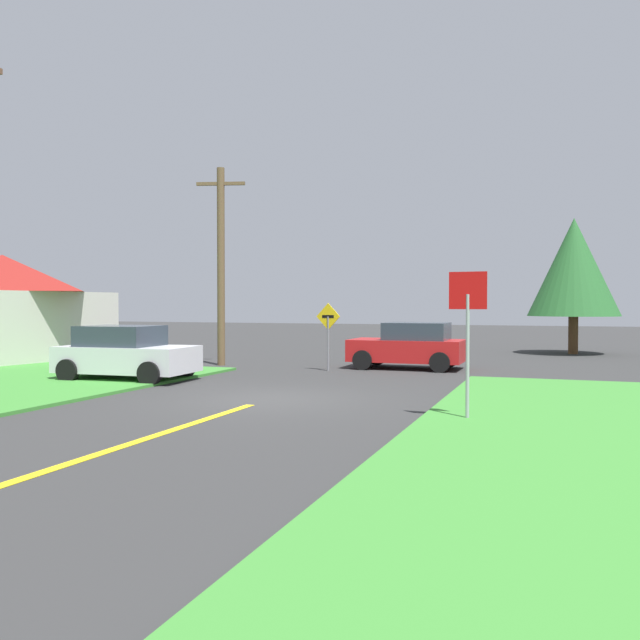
{
  "coord_description": "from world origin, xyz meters",
  "views": [
    {
      "loc": [
        6.45,
        -14.2,
        2.23
      ],
      "look_at": [
        -0.26,
        4.25,
        1.78
      ],
      "focal_mm": 36.99,
      "sensor_mm": 36.0,
      "label": 1
    }
  ],
  "objects_px": {
    "utility_pole_mid": "(221,263)",
    "barn": "(3,307)",
    "parked_car_near_building": "(126,353)",
    "direction_sign": "(328,329)",
    "stop_sign": "(468,317)",
    "car_approaching_junction": "(409,346)",
    "oak_tree_left": "(574,267)"
  },
  "relations": [
    {
      "from": "stop_sign",
      "to": "utility_pole_mid",
      "type": "xyz_separation_m",
      "value": [
        -10.11,
        8.86,
        1.77
      ]
    },
    {
      "from": "parked_car_near_building",
      "to": "barn",
      "type": "height_order",
      "value": "barn"
    },
    {
      "from": "stop_sign",
      "to": "parked_car_near_building",
      "type": "bearing_deg",
      "value": -17.27
    },
    {
      "from": "parked_car_near_building",
      "to": "utility_pole_mid",
      "type": "xyz_separation_m",
      "value": [
        0.29,
        5.32,
        2.96
      ]
    },
    {
      "from": "utility_pole_mid",
      "to": "direction_sign",
      "type": "height_order",
      "value": "utility_pole_mid"
    },
    {
      "from": "utility_pole_mid",
      "to": "stop_sign",
      "type": "bearing_deg",
      "value": -41.24
    },
    {
      "from": "car_approaching_junction",
      "to": "barn",
      "type": "bearing_deg",
      "value": 6.71
    },
    {
      "from": "stop_sign",
      "to": "car_approaching_junction",
      "type": "bearing_deg",
      "value": -70.15
    },
    {
      "from": "car_approaching_junction",
      "to": "utility_pole_mid",
      "type": "distance_m",
      "value": 7.52
    },
    {
      "from": "parked_car_near_building",
      "to": "car_approaching_junction",
      "type": "bearing_deg",
      "value": 38.99
    },
    {
      "from": "oak_tree_left",
      "to": "barn",
      "type": "height_order",
      "value": "oak_tree_left"
    },
    {
      "from": "utility_pole_mid",
      "to": "oak_tree_left",
      "type": "distance_m",
      "value": 16.19
    },
    {
      "from": "car_approaching_junction",
      "to": "barn",
      "type": "relative_size",
      "value": 0.51
    },
    {
      "from": "direction_sign",
      "to": "utility_pole_mid",
      "type": "bearing_deg",
      "value": 171.98
    },
    {
      "from": "barn",
      "to": "oak_tree_left",
      "type": "bearing_deg",
      "value": 27.32
    },
    {
      "from": "oak_tree_left",
      "to": "utility_pole_mid",
      "type": "bearing_deg",
      "value": -139.72
    },
    {
      "from": "oak_tree_left",
      "to": "stop_sign",
      "type": "bearing_deg",
      "value": -96.62
    },
    {
      "from": "parked_car_near_building",
      "to": "direction_sign",
      "type": "xyz_separation_m",
      "value": [
        4.7,
        4.7,
        0.62
      ]
    },
    {
      "from": "utility_pole_mid",
      "to": "barn",
      "type": "bearing_deg",
      "value": -174.95
    },
    {
      "from": "stop_sign",
      "to": "barn",
      "type": "distance_m",
      "value": 21.23
    },
    {
      "from": "car_approaching_junction",
      "to": "utility_pole_mid",
      "type": "xyz_separation_m",
      "value": [
        -6.82,
        -1.07,
        2.97
      ]
    },
    {
      "from": "stop_sign",
      "to": "oak_tree_left",
      "type": "xyz_separation_m",
      "value": [
        2.24,
        19.33,
        1.94
      ]
    },
    {
      "from": "stop_sign",
      "to": "barn",
      "type": "height_order",
      "value": "barn"
    },
    {
      "from": "stop_sign",
      "to": "parked_car_near_building",
      "type": "relative_size",
      "value": 0.71
    },
    {
      "from": "car_approaching_junction",
      "to": "barn",
      "type": "xyz_separation_m",
      "value": [
        -16.37,
        -1.92,
        1.33
      ]
    },
    {
      "from": "direction_sign",
      "to": "stop_sign",
      "type": "bearing_deg",
      "value": -55.33
    },
    {
      "from": "utility_pole_mid",
      "to": "barn",
      "type": "xyz_separation_m",
      "value": [
        -9.55,
        -0.84,
        -1.63
      ]
    },
    {
      "from": "stop_sign",
      "to": "oak_tree_left",
      "type": "distance_m",
      "value": 19.56
    },
    {
      "from": "car_approaching_junction",
      "to": "stop_sign",
      "type": "bearing_deg",
      "value": 108.33
    },
    {
      "from": "stop_sign",
      "to": "direction_sign",
      "type": "relative_size",
      "value": 1.25
    },
    {
      "from": "parked_car_near_building",
      "to": "utility_pole_mid",
      "type": "height_order",
      "value": "utility_pole_mid"
    },
    {
      "from": "utility_pole_mid",
      "to": "barn",
      "type": "height_order",
      "value": "utility_pole_mid"
    }
  ]
}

